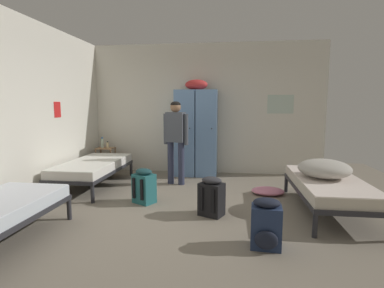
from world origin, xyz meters
The scene contains 14 objects.
ground_plane centered at (0.00, 0.00, 0.00)m, with size 8.11×8.11×0.00m, color gray.
room_backdrop centered at (-1.26, 1.30, 1.44)m, with size 5.19×5.11×2.88m.
locker_bank centered at (-0.16, 2.25, 0.97)m, with size 0.90×0.55×2.07m.
shelf_unit centered at (-2.24, 2.21, 0.35)m, with size 0.38×0.30×0.57m.
bed_left_rear centered at (-1.99, 1.06, 0.38)m, with size 0.90×1.90×0.49m.
bed_right centered at (1.99, 0.22, 0.38)m, with size 0.90×1.90×0.49m.
bedding_heap centered at (1.93, 0.28, 0.62)m, with size 0.73×0.74×0.26m.
person_traveler centered at (-0.47, 1.43, 0.97)m, with size 0.50×0.27×1.60m.
water_bottle centered at (-2.32, 2.23, 0.68)m, with size 0.06×0.06×0.24m.
lotion_bottle centered at (-2.17, 2.17, 0.64)m, with size 0.05×0.05×0.16m.
backpack_black centered at (0.33, -0.13, 0.26)m, with size 0.39×0.40×0.55m.
backpack_teal centered at (-0.76, 0.27, 0.26)m, with size 0.40×0.41×0.55m.
backpack_navy centered at (0.97, -1.02, 0.26)m, with size 0.34×0.36×0.55m.
clothes_pile_pink centered at (1.23, 0.97, 0.06)m, with size 0.55×0.43×0.11m.
Camera 1 is at (0.57, -4.15, 1.54)m, focal length 27.85 mm.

